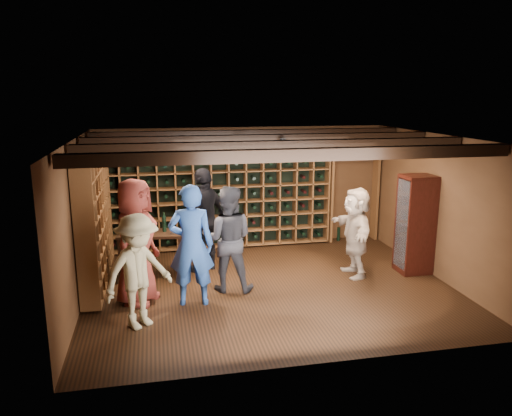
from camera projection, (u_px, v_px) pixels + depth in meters
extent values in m
plane|color=black|center=(270.00, 287.00, 8.40)|extent=(6.00, 6.00, 0.00)
plane|color=#54341C|center=(243.00, 187.00, 10.50)|extent=(6.00, 0.00, 6.00)
plane|color=#54341C|center=(320.00, 266.00, 5.73)|extent=(6.00, 0.00, 6.00)
plane|color=#54341C|center=(77.00, 224.00, 7.53)|extent=(0.00, 5.00, 5.00)
plane|color=#54341C|center=(437.00, 206.00, 8.70)|extent=(0.00, 5.00, 5.00)
plane|color=black|center=(271.00, 138.00, 7.83)|extent=(6.00, 6.00, 0.00)
cube|color=black|center=(300.00, 155.00, 6.32)|extent=(5.90, 0.18, 0.16)
cube|color=black|center=(278.00, 146.00, 7.37)|extent=(5.90, 0.18, 0.16)
cube|color=black|center=(263.00, 139.00, 8.42)|extent=(5.90, 0.18, 0.16)
cube|color=black|center=(250.00, 134.00, 9.47)|extent=(5.90, 0.18, 0.16)
cylinder|color=black|center=(194.00, 146.00, 7.62)|extent=(0.10, 0.10, 0.10)
cylinder|color=black|center=(283.00, 142.00, 8.30)|extent=(0.10, 0.10, 0.10)
cylinder|color=black|center=(362.00, 145.00, 7.85)|extent=(0.10, 0.10, 0.10)
cylinder|color=black|center=(245.00, 138.00, 8.96)|extent=(0.10, 0.10, 0.10)
cube|color=brown|center=(220.00, 194.00, 10.26)|extent=(4.65, 0.30, 2.20)
cube|color=black|center=(220.00, 194.00, 10.26)|extent=(4.56, 0.02, 2.16)
cube|color=brown|center=(95.00, 217.00, 8.37)|extent=(0.30, 2.65, 2.20)
cube|color=black|center=(95.00, 217.00, 8.37)|extent=(0.29, 0.02, 2.16)
cube|color=brown|center=(355.00, 157.00, 10.66)|extent=(1.15, 0.32, 0.04)
cube|color=brown|center=(375.00, 198.00, 10.97)|extent=(0.05, 0.28, 1.85)
cube|color=brown|center=(330.00, 200.00, 10.77)|extent=(0.05, 0.28, 1.85)
cube|color=#A88454|center=(337.00, 152.00, 10.56)|extent=(0.40, 0.30, 0.20)
cube|color=#A88454|center=(357.00, 151.00, 10.65)|extent=(0.40, 0.30, 0.20)
cube|color=#A88454|center=(373.00, 151.00, 10.72)|extent=(0.40, 0.30, 0.20)
cube|color=black|center=(412.00, 269.00, 9.11)|extent=(0.55, 0.50, 0.10)
cube|color=black|center=(415.00, 224.00, 8.92)|extent=(0.55, 0.50, 1.70)
cube|color=white|center=(402.00, 225.00, 8.87)|extent=(0.01, 0.46, 1.60)
cube|color=black|center=(415.00, 224.00, 8.92)|extent=(0.50, 0.44, 0.02)
sphere|color=#59260C|center=(415.00, 218.00, 8.89)|extent=(0.18, 0.18, 0.18)
imported|color=navy|center=(191.00, 245.00, 7.53)|extent=(0.73, 0.52, 1.88)
imported|color=black|center=(228.00, 239.00, 8.10)|extent=(0.98, 0.85, 1.74)
imported|color=maroon|center=(136.00, 242.00, 7.59)|extent=(0.97, 1.13, 1.95)
imported|color=black|center=(205.00, 220.00, 8.96)|extent=(1.07, 1.15, 1.90)
imported|color=gray|center=(138.00, 271.00, 6.81)|extent=(1.20, 1.09, 1.62)
imported|color=tan|center=(355.00, 232.00, 8.78)|extent=(0.54, 1.50, 1.59)
cube|color=black|center=(151.00, 234.00, 8.62)|extent=(1.16, 0.68, 0.05)
cube|color=black|center=(120.00, 262.00, 8.45)|extent=(0.06, 0.06, 0.79)
cube|color=black|center=(180.00, 260.00, 8.53)|extent=(0.06, 0.06, 0.79)
cube|color=black|center=(125.00, 253.00, 8.89)|extent=(0.06, 0.06, 0.79)
cube|color=black|center=(182.00, 252.00, 8.97)|extent=(0.06, 0.06, 0.79)
cylinder|color=black|center=(135.00, 224.00, 8.60)|extent=(0.07, 0.07, 0.28)
cylinder|color=black|center=(148.00, 224.00, 8.62)|extent=(0.07, 0.07, 0.28)
cylinder|color=black|center=(164.00, 224.00, 8.64)|extent=(0.07, 0.07, 0.28)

